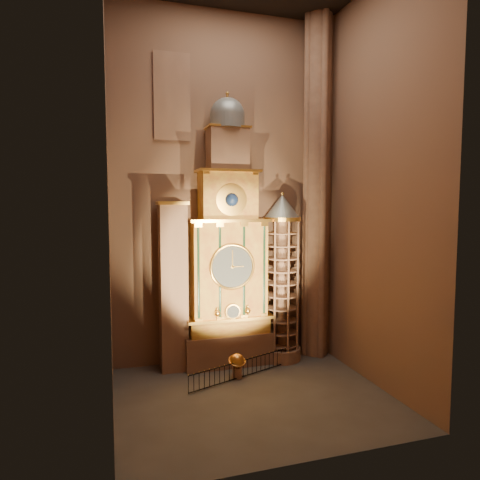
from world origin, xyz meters
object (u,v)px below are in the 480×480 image
object	(u,v)px
astronomical_clock	(228,259)
portrait_tower	(173,286)
iron_railing	(248,367)
stair_turret	(282,279)
celestial_globe	(237,363)

from	to	relation	value
astronomical_clock	portrait_tower	bearing A→B (deg)	179.71
portrait_tower	iron_railing	xyz separation A→B (m)	(3.95, -2.36, -4.61)
portrait_tower	iron_railing	size ratio (longest dim) A/B	1.36
stair_turret	portrait_tower	bearing A→B (deg)	177.67
stair_turret	celestial_globe	distance (m)	6.09
astronomical_clock	portrait_tower	xyz separation A→B (m)	(-3.40, 0.02, -1.53)
astronomical_clock	portrait_tower	size ratio (longest dim) A/B	1.64
celestial_globe	iron_railing	distance (m)	0.75
stair_turret	iron_railing	world-z (taller)	stair_turret
portrait_tower	celestial_globe	size ratio (longest dim) A/B	7.04
astronomical_clock	celestial_globe	world-z (taller)	astronomical_clock
portrait_tower	iron_railing	distance (m)	6.51
portrait_tower	astronomical_clock	bearing A→B (deg)	-0.29
stair_turret	celestial_globe	world-z (taller)	stair_turret
portrait_tower	iron_railing	world-z (taller)	portrait_tower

